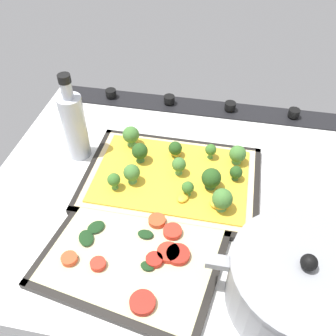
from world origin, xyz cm
name	(u,v)px	position (x,y,z in cm)	size (l,w,h in cm)	color
ground_plane	(180,194)	(0.00, 0.00, -1.50)	(78.71, 65.24, 3.00)	white
stove_control_panel	(199,106)	(0.00, -29.12, 0.55)	(75.56, 7.00, 2.60)	black
baking_tray_front	(171,180)	(2.19, -1.77, 0.37)	(36.00, 25.43, 1.30)	black
broccoli_pizza	(175,174)	(1.53, -1.97, 2.09)	(33.59, 23.01, 6.05)	beige
baking_tray_back	(135,253)	(5.21, 16.86, 0.38)	(33.19, 29.06, 1.30)	black
veggie_pizza_back	(136,252)	(4.90, 16.97, 1.11)	(30.42, 26.29, 1.90)	#C5C08D
cooking_pot	(298,284)	(-21.13, 20.25, 4.91)	(28.15, 21.37, 12.14)	gray
oil_bottle	(74,125)	(23.87, -6.43, 8.10)	(5.01, 5.01, 19.89)	#B7BCC6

